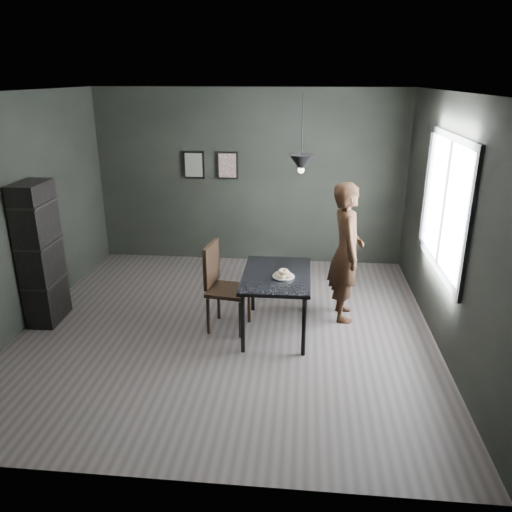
# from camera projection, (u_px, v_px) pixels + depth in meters

# --- Properties ---
(ground) EXTENTS (5.00, 5.00, 0.00)m
(ground) POSITION_uv_depth(u_px,v_px,m) (228.00, 328.00, 6.21)
(ground) COLOR #393331
(ground) RESTS_ON ground
(back_wall) EXTENTS (5.00, 0.10, 2.80)m
(back_wall) POSITION_uv_depth(u_px,v_px,m) (249.00, 178.00, 8.07)
(back_wall) COLOR black
(back_wall) RESTS_ON ground
(ceiling) EXTENTS (5.00, 5.00, 0.02)m
(ceiling) POSITION_uv_depth(u_px,v_px,m) (223.00, 92.00, 5.26)
(ceiling) COLOR silver
(ceiling) RESTS_ON ground
(window_assembly) EXTENTS (0.04, 1.96, 1.56)m
(window_assembly) POSITION_uv_depth(u_px,v_px,m) (444.00, 204.00, 5.62)
(window_assembly) COLOR white
(window_assembly) RESTS_ON ground
(cafe_table) EXTENTS (0.80, 1.20, 0.75)m
(cafe_table) POSITION_uv_depth(u_px,v_px,m) (276.00, 280.00, 5.93)
(cafe_table) COLOR black
(cafe_table) RESTS_ON ground
(white_plate) EXTENTS (0.23, 0.23, 0.01)m
(white_plate) POSITION_uv_depth(u_px,v_px,m) (283.00, 277.00, 5.80)
(white_plate) COLOR silver
(white_plate) RESTS_ON cafe_table
(donut_pile) EXTENTS (0.21, 0.21, 0.09)m
(donut_pile) POSITION_uv_depth(u_px,v_px,m) (283.00, 274.00, 5.79)
(donut_pile) COLOR beige
(donut_pile) RESTS_ON white_plate
(woman) EXTENTS (0.47, 0.67, 1.77)m
(woman) POSITION_uv_depth(u_px,v_px,m) (346.00, 252.00, 6.22)
(woman) COLOR black
(woman) RESTS_ON ground
(wood_chair) EXTENTS (0.53, 0.53, 1.08)m
(wood_chair) POSITION_uv_depth(u_px,v_px,m) (221.00, 281.00, 6.04)
(wood_chair) COLOR black
(wood_chair) RESTS_ON ground
(shelf_unit) EXTENTS (0.36, 0.61, 1.79)m
(shelf_unit) POSITION_uv_depth(u_px,v_px,m) (40.00, 254.00, 6.14)
(shelf_unit) COLOR black
(shelf_unit) RESTS_ON ground
(pendant_lamp) EXTENTS (0.28, 0.28, 0.86)m
(pendant_lamp) POSITION_uv_depth(u_px,v_px,m) (301.00, 163.00, 5.53)
(pendant_lamp) COLOR black
(pendant_lamp) RESTS_ON ground
(framed_print_left) EXTENTS (0.34, 0.04, 0.44)m
(framed_print_left) POSITION_uv_depth(u_px,v_px,m) (194.00, 165.00, 8.06)
(framed_print_left) COLOR black
(framed_print_left) RESTS_ON ground
(framed_print_right) EXTENTS (0.34, 0.04, 0.44)m
(framed_print_right) POSITION_uv_depth(u_px,v_px,m) (228.00, 165.00, 8.01)
(framed_print_right) COLOR black
(framed_print_right) RESTS_ON ground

